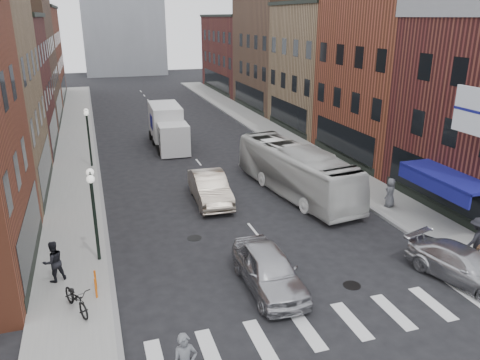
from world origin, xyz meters
name	(u,v)px	position (x,y,z in m)	size (l,w,h in m)	color
ground	(295,281)	(0.00, 0.00, 0.00)	(160.00, 160.00, 0.00)	black
sidewalk_left	(76,153)	(-8.50, 22.00, 0.07)	(3.00, 74.00, 0.15)	gray
sidewalk_right	(280,137)	(8.50, 22.00, 0.07)	(3.00, 74.00, 0.15)	gray
curb_left	(96,152)	(-7.00, 22.00, 0.00)	(0.20, 74.00, 0.16)	gray
curb_right	(264,139)	(7.00, 22.00, 0.00)	(0.20, 74.00, 0.16)	gray
crosswalk_stripes	(331,325)	(0.00, -3.00, 0.00)	(12.00, 2.20, 0.01)	silver
bldg_left_far_b	(16,55)	(-14.99, 49.00, 5.65)	(10.30, 16.20, 11.30)	brown
bldg_right_mid_a	(410,59)	(15.00, 14.00, 7.15)	(10.30, 10.20, 14.30)	brown
bldg_right_mid_b	(339,67)	(14.99, 24.00, 5.65)	(10.30, 10.20, 11.30)	olive
bldg_right_far_a	(291,53)	(14.99, 35.00, 6.15)	(10.30, 12.20, 12.30)	brown
bldg_right_far_b	(250,53)	(14.99, 49.00, 5.15)	(10.30, 16.20, 10.30)	#4B1B1B
awning_blue	(444,178)	(8.93, 2.50, 2.63)	(1.80, 5.00, 0.78)	navy
streetlamp_near	(93,199)	(-7.40, 4.00, 2.91)	(0.32, 1.22, 4.11)	black
streetlamp_far	(88,127)	(-7.40, 18.00, 2.91)	(0.32, 1.22, 4.11)	black
bike_rack	(96,284)	(-7.60, 1.30, 0.55)	(0.08, 0.68, 0.80)	#D8590C
box_truck	(168,127)	(-1.32, 21.96, 1.61)	(2.48, 7.58, 3.27)	silver
transit_bus	(296,171)	(4.04, 9.00, 1.45)	(2.44, 10.43, 2.91)	silver
sedan_left_near	(269,269)	(-1.19, -0.12, 0.81)	(1.91, 4.74, 1.62)	#B0B0B5
sedan_left_far	(210,188)	(-1.10, 9.31, 0.84)	(1.78, 5.10, 1.68)	#BCAC98
curb_car	(463,265)	(6.37, -2.01, 0.68)	(1.90, 4.67, 1.35)	#B7B7BC
parked_bicycle	(76,298)	(-8.27, 0.34, 0.66)	(0.67, 1.93, 1.01)	black
ped_left_solo	(53,262)	(-9.10, 2.73, 0.99)	(0.82, 0.47, 1.69)	black
ped_right_a	(477,239)	(7.88, -1.03, 1.13)	(1.27, 0.63, 1.96)	black
ped_right_c	(390,192)	(8.02, 5.26, 0.96)	(0.79, 0.51, 1.62)	#525359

